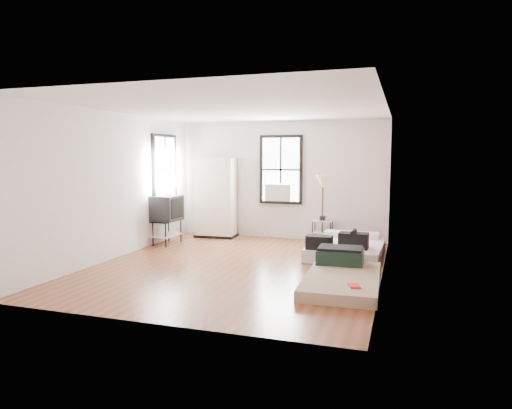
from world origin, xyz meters
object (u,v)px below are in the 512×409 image
(side_table, at_px, (323,225))
(floor_lamp, at_px, (323,185))
(tv_stand, at_px, (167,210))
(mattress_bare, at_px, (342,274))
(wardrobe, at_px, (216,198))
(mattress_main, at_px, (346,248))

(side_table, relative_size, floor_lamp, 0.39)
(tv_stand, bearing_deg, floor_lamp, 23.41)
(mattress_bare, height_order, tv_stand, tv_stand)
(wardrobe, relative_size, floor_lamp, 1.25)
(floor_lamp, height_order, tv_stand, floor_lamp)
(mattress_bare, relative_size, side_table, 3.46)
(wardrobe, height_order, floor_lamp, wardrobe)
(wardrobe, bearing_deg, floor_lamp, -3.04)
(mattress_main, height_order, mattress_bare, mattress_main)
(mattress_bare, xyz_separation_m, wardrobe, (-3.47, 3.17, 0.82))
(wardrobe, height_order, tv_stand, wardrobe)
(mattress_bare, distance_m, tv_stand, 4.61)
(wardrobe, xyz_separation_m, side_table, (2.61, 0.07, -0.56))
(wardrobe, height_order, side_table, wardrobe)
(mattress_main, distance_m, floor_lamp, 1.80)
(floor_lamp, bearing_deg, side_table, 94.39)
(side_table, height_order, floor_lamp, floor_lamp)
(side_table, bearing_deg, wardrobe, -178.46)
(floor_lamp, bearing_deg, tv_stand, -159.48)
(mattress_main, relative_size, wardrobe, 0.99)
(side_table, distance_m, tv_stand, 3.54)
(side_table, bearing_deg, mattress_main, -61.76)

